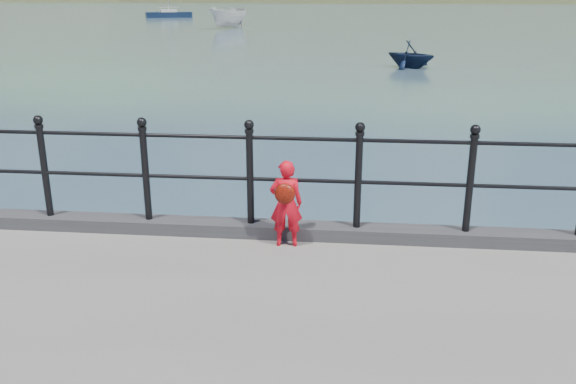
# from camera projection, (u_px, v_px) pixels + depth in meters

# --- Properties ---
(ground) EXTENTS (600.00, 600.00, 0.00)m
(ground) POSITION_uv_depth(u_px,v_px,m) (303.00, 308.00, 7.42)
(ground) COLOR #2D4251
(ground) RESTS_ON ground
(kerb) EXTENTS (60.00, 0.30, 0.15)m
(kerb) POSITION_uv_depth(u_px,v_px,m) (303.00, 231.00, 6.93)
(kerb) COLOR #28282B
(kerb) RESTS_ON quay
(railing) EXTENTS (18.11, 0.11, 1.20)m
(railing) POSITION_uv_depth(u_px,v_px,m) (304.00, 167.00, 6.70)
(railing) COLOR black
(railing) RESTS_ON kerb
(far_shore) EXTENTS (830.00, 200.00, 156.00)m
(far_shore) POSITION_uv_depth(u_px,v_px,m) (449.00, 59.00, 236.66)
(far_shore) COLOR #333A21
(far_shore) RESTS_ON ground
(child) EXTENTS (0.37, 0.32, 0.97)m
(child) POSITION_uv_depth(u_px,v_px,m) (286.00, 203.00, 6.57)
(child) COLOR red
(child) RESTS_ON quay
(launch_white) EXTENTS (3.95, 5.53, 2.00)m
(launch_white) POSITION_uv_depth(u_px,v_px,m) (229.00, 18.00, 58.11)
(launch_white) COLOR silver
(launch_white) RESTS_ON ground
(launch_navy) EXTENTS (3.28, 3.20, 1.31)m
(launch_navy) POSITION_uv_depth(u_px,v_px,m) (411.00, 54.00, 29.43)
(launch_navy) COLOR black
(launch_navy) RESTS_ON ground
(sailboat_left) EXTENTS (6.16, 3.90, 8.42)m
(sailboat_left) POSITION_uv_depth(u_px,v_px,m) (169.00, 15.00, 79.87)
(sailboat_left) COLOR black
(sailboat_left) RESTS_ON ground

